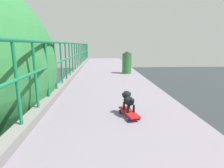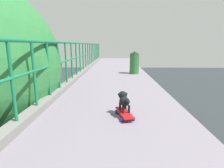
{
  "view_description": "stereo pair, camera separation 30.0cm",
  "coord_description": "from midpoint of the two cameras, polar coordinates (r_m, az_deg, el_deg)",
  "views": [
    {
      "loc": [
        0.79,
        0.33,
        7.42
      ],
      "look_at": [
        1.01,
        3.94,
        6.63
      ],
      "focal_mm": 28.81,
      "sensor_mm": 36.0,
      "label": 1
    },
    {
      "loc": [
        1.09,
        0.32,
        7.42
      ],
      "look_at": [
        1.01,
        3.94,
        6.63
      ],
      "focal_mm": 28.81,
      "sensor_mm": 36.0,
      "label": 2
    }
  ],
  "objects": [
    {
      "name": "litter_bin",
      "position": [
        7.21,
        8.32,
        6.79
      ],
      "size": [
        0.37,
        0.37,
        0.88
      ],
      "color": "#2C6731",
      "rests_on": "overpass_deck"
    },
    {
      "name": "city_bus",
      "position": [
        25.02,
        -23.53,
        -1.69
      ],
      "size": [
        2.52,
        11.02,
        3.16
      ],
      "color": "beige",
      "rests_on": "ground"
    },
    {
      "name": "small_dog",
      "position": [
        2.91,
        6.78,
        -4.97
      ],
      "size": [
        0.21,
        0.35,
        0.3
      ],
      "color": "black",
      "rests_on": "toy_skateboard"
    },
    {
      "name": "toy_skateboard",
      "position": [
        2.91,
        6.95,
        -9.13
      ],
      "size": [
        0.3,
        0.55,
        0.09
      ],
      "color": "red",
      "rests_on": "overpass_deck"
    }
  ]
}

